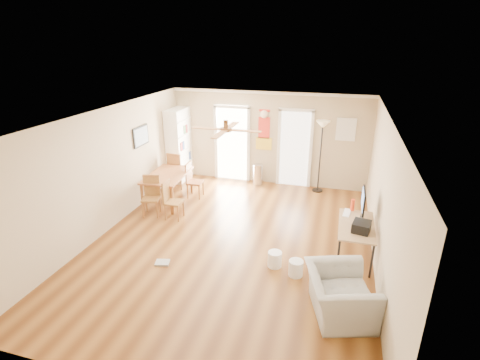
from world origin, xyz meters
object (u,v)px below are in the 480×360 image
(torchiere_lamp, at_px, (320,157))
(wastebasket_a, at_px, (275,259))
(dining_chair_right_a, at_px, (195,180))
(armchair, at_px, (340,295))
(dining_table, at_px, (168,188))
(dining_chair_far, at_px, (178,170))
(computer_desk, at_px, (354,241))
(trash_can, at_px, (258,175))
(wastebasket_b, at_px, (296,268))
(bookshelf, at_px, (179,145))
(dining_chair_right_b, at_px, (174,200))
(printer, at_px, (361,227))
(dining_chair_near, at_px, (151,197))

(torchiere_lamp, bearing_deg, wastebasket_a, -97.04)
(dining_chair_right_a, relative_size, armchair, 0.87)
(dining_table, relative_size, torchiere_lamp, 0.76)
(torchiere_lamp, bearing_deg, dining_chair_far, -168.50)
(torchiere_lamp, bearing_deg, dining_chair_right_a, -157.37)
(computer_desk, bearing_deg, trash_can, 129.91)
(wastebasket_b, bearing_deg, dining_chair_far, 139.17)
(torchiere_lamp, bearing_deg, trash_can, 179.30)
(bookshelf, height_order, dining_chair_right_a, bookshelf)
(dining_chair_right_a, height_order, wastebasket_b, dining_chair_right_a)
(bookshelf, xyz_separation_m, wastebasket_a, (3.52, -3.63, -0.90))
(computer_desk, bearing_deg, dining_chair_right_b, 172.27)
(bookshelf, bearing_deg, computer_desk, -42.25)
(dining_table, height_order, armchair, dining_table)
(bookshelf, relative_size, printer, 6.04)
(trash_can, bearing_deg, printer, -51.29)
(dining_chair_right_a, xyz_separation_m, torchiere_lamp, (3.07, 1.28, 0.51))
(wastebasket_a, bearing_deg, dining_chair_right_b, 154.08)
(torchiere_lamp, bearing_deg, bookshelf, -177.44)
(bookshelf, bearing_deg, dining_chair_near, -93.52)
(dining_chair_right_a, distance_m, computer_desk, 4.37)
(dining_chair_near, bearing_deg, armchair, -41.91)
(dining_table, bearing_deg, computer_desk, -16.76)
(dining_chair_near, xyz_separation_m, armchair, (4.34, -2.21, -0.12))
(bookshelf, distance_m, trash_can, 2.43)
(dining_chair_right_b, relative_size, wastebasket_b, 3.09)
(wastebasket_b, bearing_deg, torchiere_lamp, 89.08)
(dining_table, relative_size, dining_chair_near, 1.57)
(wastebasket_a, bearing_deg, printer, 18.94)
(bookshelf, height_order, dining_chair_right_b, bookshelf)
(dining_chair_far, distance_m, torchiere_lamp, 3.89)
(dining_chair_far, relative_size, printer, 2.93)
(dining_chair_right_b, relative_size, dining_chair_far, 0.90)
(trash_can, distance_m, wastebasket_a, 4.02)
(dining_chair_far, distance_m, wastebasket_b, 4.93)
(printer, xyz_separation_m, armchair, (-0.30, -1.45, -0.43))
(torchiere_lamp, xyz_separation_m, computer_desk, (0.91, -3.09, -0.63))
(dining_chair_right_a, height_order, torchiere_lamp, torchiere_lamp)
(dining_chair_right_b, relative_size, computer_desk, 0.71)
(wastebasket_a, bearing_deg, wastebasket_b, -22.71)
(dining_chair_near, relative_size, computer_desk, 0.73)
(dining_chair_right_b, height_order, dining_chair_far, dining_chair_far)
(wastebasket_a, bearing_deg, trash_can, 107.63)
(dining_chair_near, height_order, trash_can, dining_chair_near)
(dining_chair_right_b, relative_size, wastebasket_a, 3.08)
(dining_chair_right_b, bearing_deg, dining_table, 32.37)
(dining_chair_right_b, relative_size, armchair, 0.86)
(dining_chair_far, distance_m, armchair, 5.99)
(bookshelf, xyz_separation_m, printer, (4.97, -3.13, -0.27))
(dining_chair_right_b, bearing_deg, computer_desk, -99.07)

